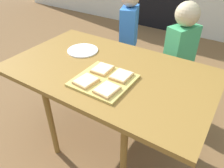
{
  "coord_description": "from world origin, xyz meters",
  "views": [
    {
      "loc": [
        0.67,
        -1.0,
        1.45
      ],
      "look_at": [
        0.03,
        0.0,
        0.61
      ],
      "focal_mm": 34.78,
      "sensor_mm": 36.0,
      "label": 1
    }
  ],
  "objects_px": {
    "pizza_slice_far_left": "(102,69)",
    "pizza_slice_far_right": "(121,76)",
    "child_right": "(179,56)",
    "pizza_slice_near_right": "(107,89)",
    "cutting_board": "(104,80)",
    "dining_table": "(109,77)",
    "plate_white_left": "(83,50)",
    "pizza_slice_near_left": "(86,81)",
    "child_left": "(129,38)"
  },
  "relations": [
    {
      "from": "pizza_slice_far_right",
      "to": "child_right",
      "type": "distance_m",
      "value": 0.71
    },
    {
      "from": "pizza_slice_far_right",
      "to": "pizza_slice_far_left",
      "type": "bearing_deg",
      "value": 179.34
    },
    {
      "from": "pizza_slice_near_right",
      "to": "child_left",
      "type": "xyz_separation_m",
      "value": [
        -0.39,
        0.96,
        -0.13
      ]
    },
    {
      "from": "child_left",
      "to": "pizza_slice_far_right",
      "type": "bearing_deg",
      "value": -63.96
    },
    {
      "from": "pizza_slice_far_left",
      "to": "pizza_slice_near_right",
      "type": "distance_m",
      "value": 0.22
    },
    {
      "from": "child_right",
      "to": "pizza_slice_far_right",
      "type": "bearing_deg",
      "value": -102.5
    },
    {
      "from": "plate_white_left",
      "to": "child_left",
      "type": "xyz_separation_m",
      "value": [
        0.05,
        0.62,
        -0.12
      ]
    },
    {
      "from": "dining_table",
      "to": "child_right",
      "type": "height_order",
      "value": "child_right"
    },
    {
      "from": "child_left",
      "to": "cutting_board",
      "type": "bearing_deg",
      "value": -70.27
    },
    {
      "from": "pizza_slice_far_right",
      "to": "cutting_board",
      "type": "bearing_deg",
      "value": -132.68
    },
    {
      "from": "pizza_slice_far_left",
      "to": "plate_white_left",
      "type": "height_order",
      "value": "pizza_slice_far_left"
    },
    {
      "from": "plate_white_left",
      "to": "child_left",
      "type": "distance_m",
      "value": 0.64
    },
    {
      "from": "child_left",
      "to": "child_right",
      "type": "height_order",
      "value": "child_left"
    },
    {
      "from": "pizza_slice_far_right",
      "to": "child_left",
      "type": "bearing_deg",
      "value": 116.04
    },
    {
      "from": "pizza_slice_near_right",
      "to": "child_left",
      "type": "bearing_deg",
      "value": 112.3
    },
    {
      "from": "child_right",
      "to": "plate_white_left",
      "type": "bearing_deg",
      "value": -138.84
    },
    {
      "from": "pizza_slice_near_left",
      "to": "child_left",
      "type": "height_order",
      "value": "child_left"
    },
    {
      "from": "pizza_slice_far_right",
      "to": "child_right",
      "type": "relative_size",
      "value": 0.12
    },
    {
      "from": "pizza_slice_far_right",
      "to": "plate_white_left",
      "type": "height_order",
      "value": "pizza_slice_far_right"
    },
    {
      "from": "dining_table",
      "to": "child_left",
      "type": "distance_m",
      "value": 0.78
    },
    {
      "from": "plate_white_left",
      "to": "pizza_slice_near_left",
      "type": "bearing_deg",
      "value": -48.2
    },
    {
      "from": "pizza_slice_far_left",
      "to": "child_right",
      "type": "height_order",
      "value": "child_right"
    },
    {
      "from": "pizza_slice_far_left",
      "to": "cutting_board",
      "type": "bearing_deg",
      "value": -51.02
    },
    {
      "from": "pizza_slice_far_right",
      "to": "child_left",
      "type": "distance_m",
      "value": 0.89
    },
    {
      "from": "cutting_board",
      "to": "child_left",
      "type": "distance_m",
      "value": 0.93
    },
    {
      "from": "child_left",
      "to": "child_right",
      "type": "bearing_deg",
      "value": -11.77
    },
    {
      "from": "pizza_slice_near_left",
      "to": "pizza_slice_far_left",
      "type": "bearing_deg",
      "value": 88.67
    },
    {
      "from": "cutting_board",
      "to": "pizza_slice_far_left",
      "type": "bearing_deg",
      "value": 128.98
    },
    {
      "from": "plate_white_left",
      "to": "cutting_board",
      "type": "bearing_deg",
      "value": -34.39
    },
    {
      "from": "pizza_slice_far_right",
      "to": "plate_white_left",
      "type": "distance_m",
      "value": 0.47
    },
    {
      "from": "cutting_board",
      "to": "pizza_slice_near_right",
      "type": "distance_m",
      "value": 0.12
    },
    {
      "from": "pizza_slice_far_left",
      "to": "pizza_slice_far_right",
      "type": "height_order",
      "value": "same"
    },
    {
      "from": "pizza_slice_near_right",
      "to": "plate_white_left",
      "type": "relative_size",
      "value": 0.59
    },
    {
      "from": "cutting_board",
      "to": "pizza_slice_far_left",
      "type": "xyz_separation_m",
      "value": [
        -0.07,
        0.08,
        0.02
      ]
    },
    {
      "from": "pizza_slice_far_left",
      "to": "pizza_slice_near_left",
      "type": "distance_m",
      "value": 0.16
    },
    {
      "from": "plate_white_left",
      "to": "child_right",
      "type": "height_order",
      "value": "child_right"
    },
    {
      "from": "pizza_slice_far_right",
      "to": "pizza_slice_near_right",
      "type": "bearing_deg",
      "value": -88.3
    },
    {
      "from": "child_right",
      "to": "child_left",
      "type": "bearing_deg",
      "value": 168.23
    },
    {
      "from": "dining_table",
      "to": "plate_white_left",
      "type": "relative_size",
      "value": 5.87
    },
    {
      "from": "pizza_slice_near_left",
      "to": "plate_white_left",
      "type": "bearing_deg",
      "value": 131.8
    },
    {
      "from": "cutting_board",
      "to": "child_right",
      "type": "bearing_deg",
      "value": 73.53
    },
    {
      "from": "dining_table",
      "to": "plate_white_left",
      "type": "distance_m",
      "value": 0.33
    },
    {
      "from": "plate_white_left",
      "to": "child_right",
      "type": "distance_m",
      "value": 0.79
    },
    {
      "from": "pizza_slice_near_left",
      "to": "pizza_slice_far_right",
      "type": "relative_size",
      "value": 1.07
    },
    {
      "from": "plate_white_left",
      "to": "dining_table",
      "type": "bearing_deg",
      "value": -20.39
    },
    {
      "from": "dining_table",
      "to": "pizza_slice_near_left",
      "type": "relative_size",
      "value": 9.76
    },
    {
      "from": "plate_white_left",
      "to": "pizza_slice_far_left",
      "type": "bearing_deg",
      "value": -29.27
    },
    {
      "from": "dining_table",
      "to": "cutting_board",
      "type": "bearing_deg",
      "value": -67.77
    },
    {
      "from": "child_right",
      "to": "dining_table",
      "type": "bearing_deg",
      "value": -114.01
    },
    {
      "from": "dining_table",
      "to": "pizza_slice_near_right",
      "type": "relative_size",
      "value": 9.89
    }
  ]
}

